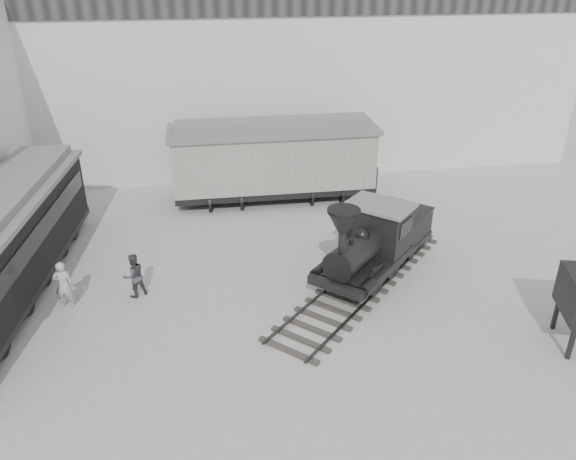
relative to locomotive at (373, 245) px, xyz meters
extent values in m
plane|color=#9E9E9B|center=(-2.69, -3.41, -1.26)|extent=(90.00, 90.00, 0.00)
cube|color=silver|center=(-2.69, 11.59, 4.24)|extent=(34.00, 2.40, 11.00)
cube|color=#34302C|center=(-0.53, -0.56, -1.18)|extent=(8.21, 8.48, 0.17)
cube|color=#2D2D30|center=(-1.08, -0.03, -1.13)|extent=(6.74, 7.09, 0.06)
cube|color=#2D2D30|center=(0.02, -1.08, -1.13)|extent=(6.74, 7.09, 0.06)
cylinder|color=black|center=(-1.49, -0.37, -0.52)|extent=(0.89, 0.93, 1.16)
cylinder|color=black|center=(-0.30, -1.50, -0.52)|extent=(0.89, 0.93, 1.16)
cylinder|color=black|center=(-0.54, 0.62, -0.52)|extent=(0.89, 0.93, 1.16)
cylinder|color=black|center=(0.65, -0.51, -0.52)|extent=(0.89, 0.93, 1.16)
cube|color=black|center=(-0.42, -0.44, -0.39)|extent=(4.14, 4.20, 0.30)
cylinder|color=black|center=(-0.93, -0.98, 0.28)|extent=(2.43, 2.48, 1.05)
cylinder|color=black|center=(-1.58, -1.66, 1.11)|extent=(0.39, 0.39, 0.63)
cone|color=black|center=(-1.58, -1.66, 1.79)|extent=(1.43, 1.43, 0.74)
sphere|color=black|center=(-0.64, -0.67, 0.79)|extent=(0.55, 0.55, 0.55)
cube|color=black|center=(0.23, 0.25, 0.57)|extent=(2.47, 2.45, 1.63)
cube|color=slate|center=(0.23, 0.25, 1.43)|extent=(2.77, 2.75, 0.08)
cube|color=black|center=(1.54, 1.62, -0.01)|extent=(2.83, 2.83, 0.95)
cylinder|color=black|center=(-4.89, 7.72, -0.85)|extent=(2.06, 0.83, 0.82)
cylinder|color=black|center=(-0.16, 7.71, -0.85)|extent=(2.06, 0.83, 0.82)
cube|color=black|center=(-2.52, 7.71, -0.65)|extent=(9.26, 2.60, 0.31)
cube|color=#9E998E|center=(-2.52, 7.71, 0.79)|extent=(9.26, 2.71, 2.57)
cube|color=slate|center=(-2.52, 7.71, 2.18)|extent=(9.57, 3.02, 0.21)
cube|color=slate|center=(-2.52, 7.71, 2.47)|extent=(8.84, 1.27, 0.37)
cylinder|color=black|center=(-12.30, 4.19, -0.89)|extent=(2.04, 0.93, 0.76)
cube|color=black|center=(-12.64, 0.42, -0.69)|extent=(3.54, 12.60, 0.27)
cube|color=black|center=(-12.59, 0.96, 0.66)|extent=(3.48, 10.99, 2.43)
cube|color=black|center=(-11.32, 0.84, 1.02)|extent=(0.94, 10.05, 0.68)
imported|color=#B3B2AE|center=(-10.61, -0.35, -0.41)|extent=(0.64, 0.43, 1.72)
imported|color=#3D3C42|center=(-8.39, 0.01, -0.47)|extent=(0.97, 0.91, 1.60)
cube|color=black|center=(4.33, -5.45, -0.72)|extent=(0.15, 0.15, 1.09)
cube|color=black|center=(4.75, -4.02, -0.72)|extent=(0.15, 0.15, 1.09)
camera|label=1|loc=(-5.81, -17.04, 9.37)|focal=35.00mm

